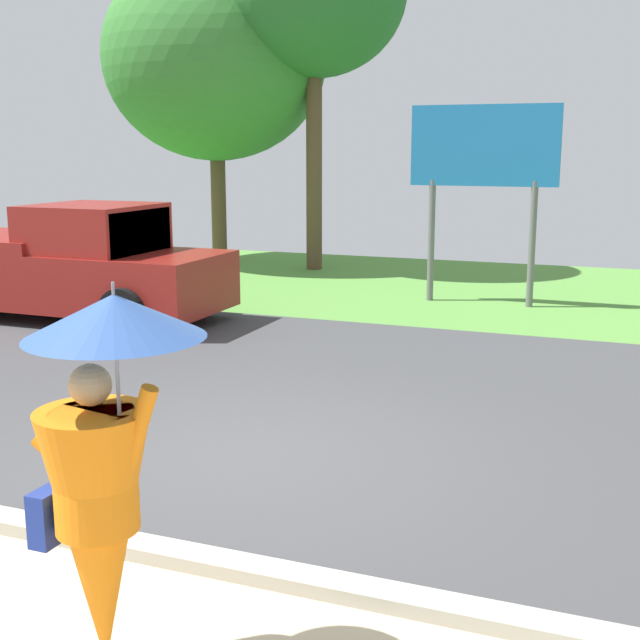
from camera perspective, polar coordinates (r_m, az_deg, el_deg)
ground_plane at (r=10.44m, az=2.05°, el=-4.01°), size 40.00×22.00×0.20m
monk_pedestrian at (r=4.58m, az=-14.66°, el=-10.68°), size 1.03×0.91×2.13m
pickup_truck at (r=14.34m, az=-16.54°, el=3.56°), size 5.20×2.28×1.88m
roadside_billboard at (r=15.19m, az=11.08°, el=10.62°), size 2.60×0.12×3.50m
tree_left_far at (r=20.69m, az=-7.15°, el=17.28°), size 5.24×5.24×7.21m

